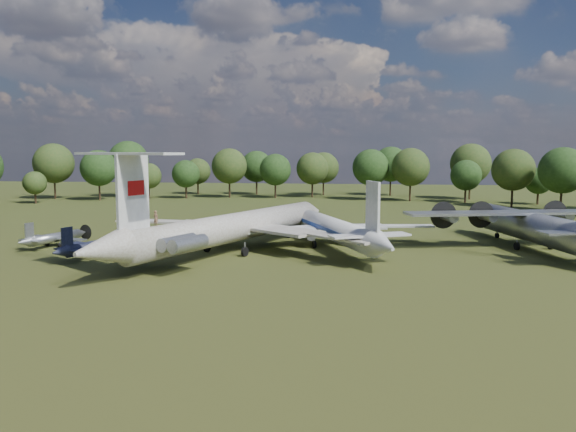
% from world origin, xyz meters
% --- Properties ---
extents(ground, '(300.00, 300.00, 0.00)m').
position_xyz_m(ground, '(0.00, 0.00, 0.00)').
color(ground, '#254015').
rests_on(ground, ground).
extents(il62_airliner, '(58.59, 64.92, 5.20)m').
position_xyz_m(il62_airliner, '(1.04, -1.11, 2.60)').
color(il62_airliner, silver).
rests_on(il62_airliner, ground).
extents(tu104_jet, '(45.68, 51.22, 4.22)m').
position_xyz_m(tu104_jet, '(13.23, 4.94, 2.11)').
color(tu104_jet, silver).
rests_on(tu104_jet, ground).
extents(an12_transport, '(42.48, 45.44, 5.05)m').
position_xyz_m(an12_transport, '(40.80, 6.59, 2.52)').
color(an12_transport, '#A4A6AC').
rests_on(an12_transport, ground).
extents(small_prop_west, '(15.65, 17.93, 2.20)m').
position_xyz_m(small_prop_west, '(-15.36, -6.73, 1.10)').
color(small_prop_west, black).
rests_on(small_prop_west, ground).
extents(small_prop_northwest, '(13.15, 15.42, 1.93)m').
position_xyz_m(small_prop_northwest, '(-25.02, -0.23, 0.96)').
color(small_prop_northwest, '#A0A3A8').
rests_on(small_prop_northwest, ground).
extents(person_on_il62, '(0.73, 0.61, 1.72)m').
position_xyz_m(person_on_il62, '(-4.78, -14.46, 6.06)').
color(person_on_il62, '#8D6247').
rests_on(person_on_il62, il62_airliner).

